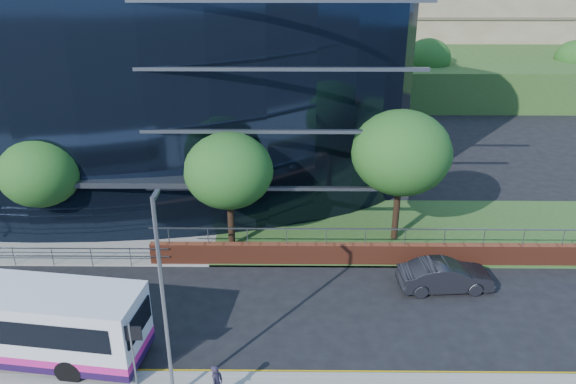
{
  "coord_description": "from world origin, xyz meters",
  "views": [
    {
      "loc": [
        10.31,
        -17.78,
        15.26
      ],
      "look_at": [
        10.06,
        8.0,
        3.8
      ],
      "focal_mm": 35.0,
      "sensor_mm": 36.0,
      "label": 1
    }
  ],
  "objects_px": {
    "streetlight_east": "(163,298)",
    "street_sign": "(131,341)",
    "tree_far_d": "(401,153)",
    "city_bus": "(2,319)",
    "parked_car": "(445,276)",
    "tree_far_c": "(229,171)",
    "pedestrian": "(217,384)",
    "tree_far_b": "(40,172)",
    "tree_dist_e": "(428,58)",
    "tree_dist_f": "(576,58)"
  },
  "relations": [
    {
      "from": "tree_dist_e",
      "to": "pedestrian",
      "type": "bearing_deg",
      "value": -111.1
    },
    {
      "from": "tree_far_b",
      "to": "pedestrian",
      "type": "height_order",
      "value": "tree_far_b"
    },
    {
      "from": "city_bus",
      "to": "parked_car",
      "type": "distance_m",
      "value": 19.4
    },
    {
      "from": "tree_far_b",
      "to": "parked_car",
      "type": "bearing_deg",
      "value": -12.07
    },
    {
      "from": "tree_far_c",
      "to": "tree_dist_e",
      "type": "height_order",
      "value": "same"
    },
    {
      "from": "streetlight_east",
      "to": "parked_car",
      "type": "xyz_separation_m",
      "value": [
        11.6,
        7.27,
        -3.71
      ]
    },
    {
      "from": "tree_far_c",
      "to": "tree_dist_f",
      "type": "bearing_deg",
      "value": 45.0
    },
    {
      "from": "streetlight_east",
      "to": "pedestrian",
      "type": "xyz_separation_m",
      "value": [
        1.64,
        -0.23,
        -3.49
      ]
    },
    {
      "from": "parked_car",
      "to": "tree_far_b",
      "type": "bearing_deg",
      "value": 73.36
    },
    {
      "from": "city_bus",
      "to": "pedestrian",
      "type": "bearing_deg",
      "value": -9.41
    },
    {
      "from": "tree_far_d",
      "to": "pedestrian",
      "type": "xyz_separation_m",
      "value": [
        -8.36,
        -12.41,
        -4.24
      ]
    },
    {
      "from": "tree_far_b",
      "to": "tree_far_c",
      "type": "bearing_deg",
      "value": -2.86
    },
    {
      "from": "tree_far_c",
      "to": "parked_car",
      "type": "height_order",
      "value": "tree_far_c"
    },
    {
      "from": "city_bus",
      "to": "parked_car",
      "type": "height_order",
      "value": "city_bus"
    },
    {
      "from": "tree_far_d",
      "to": "pedestrian",
      "type": "bearing_deg",
      "value": -123.97
    },
    {
      "from": "streetlight_east",
      "to": "city_bus",
      "type": "relative_size",
      "value": 0.67
    },
    {
      "from": "tree_dist_f",
      "to": "streetlight_east",
      "type": "height_order",
      "value": "streetlight_east"
    },
    {
      "from": "street_sign",
      "to": "tree_dist_e",
      "type": "distance_m",
      "value": 45.99
    },
    {
      "from": "tree_far_b",
      "to": "tree_dist_f",
      "type": "bearing_deg",
      "value": 37.08
    },
    {
      "from": "tree_far_c",
      "to": "pedestrian",
      "type": "relative_size",
      "value": 4.09
    },
    {
      "from": "tree_far_c",
      "to": "tree_dist_f",
      "type": "relative_size",
      "value": 1.08
    },
    {
      "from": "street_sign",
      "to": "tree_far_d",
      "type": "relative_size",
      "value": 0.38
    },
    {
      "from": "tree_far_d",
      "to": "pedestrian",
      "type": "relative_size",
      "value": 4.67
    },
    {
      "from": "tree_dist_e",
      "to": "streetlight_east",
      "type": "height_order",
      "value": "streetlight_east"
    },
    {
      "from": "tree_far_d",
      "to": "tree_dist_e",
      "type": "height_order",
      "value": "tree_far_d"
    },
    {
      "from": "tree_far_b",
      "to": "tree_dist_e",
      "type": "xyz_separation_m",
      "value": [
        27.0,
        30.5,
        0.33
      ]
    },
    {
      "from": "tree_dist_e",
      "to": "streetlight_east",
      "type": "bearing_deg",
      "value": -113.11
    },
    {
      "from": "tree_dist_f",
      "to": "pedestrian",
      "type": "relative_size",
      "value": 3.79
    },
    {
      "from": "street_sign",
      "to": "pedestrian",
      "type": "height_order",
      "value": "street_sign"
    },
    {
      "from": "tree_far_b",
      "to": "tree_dist_f",
      "type": "relative_size",
      "value": 1.0
    },
    {
      "from": "tree_far_c",
      "to": "tree_far_d",
      "type": "height_order",
      "value": "tree_far_d"
    },
    {
      "from": "tree_far_d",
      "to": "tree_dist_f",
      "type": "bearing_deg",
      "value": 53.13
    },
    {
      "from": "tree_far_d",
      "to": "parked_car",
      "type": "distance_m",
      "value": 6.82
    },
    {
      "from": "tree_far_b",
      "to": "tree_far_d",
      "type": "distance_m",
      "value": 19.03
    },
    {
      "from": "parked_car",
      "to": "pedestrian",
      "type": "xyz_separation_m",
      "value": [
        -9.96,
        -7.5,
        0.22
      ]
    },
    {
      "from": "tree_far_d",
      "to": "streetlight_east",
      "type": "height_order",
      "value": "streetlight_east"
    },
    {
      "from": "city_bus",
      "to": "pedestrian",
      "type": "height_order",
      "value": "city_bus"
    },
    {
      "from": "street_sign",
      "to": "parked_car",
      "type": "distance_m",
      "value": 14.78
    },
    {
      "from": "parked_car",
      "to": "pedestrian",
      "type": "bearing_deg",
      "value": 122.4
    },
    {
      "from": "streetlight_east",
      "to": "tree_far_d",
      "type": "bearing_deg",
      "value": 50.6
    },
    {
      "from": "street_sign",
      "to": "tree_far_d",
      "type": "distance_m",
      "value": 16.61
    },
    {
      "from": "street_sign",
      "to": "tree_dist_e",
      "type": "xyz_separation_m",
      "value": [
        19.5,
        41.59,
        2.39
      ]
    },
    {
      "from": "tree_far_c",
      "to": "tree_dist_e",
      "type": "relative_size",
      "value": 1.0
    },
    {
      "from": "street_sign",
      "to": "tree_far_c",
      "type": "distance_m",
      "value": 11.14
    },
    {
      "from": "street_sign",
      "to": "tree_dist_f",
      "type": "height_order",
      "value": "tree_dist_f"
    },
    {
      "from": "street_sign",
      "to": "tree_far_b",
      "type": "height_order",
      "value": "tree_far_b"
    },
    {
      "from": "streetlight_east",
      "to": "city_bus",
      "type": "height_order",
      "value": "streetlight_east"
    },
    {
      "from": "streetlight_east",
      "to": "street_sign",
      "type": "bearing_deg",
      "value": 158.64
    },
    {
      "from": "tree_far_d",
      "to": "city_bus",
      "type": "relative_size",
      "value": 0.63
    },
    {
      "from": "tree_far_c",
      "to": "tree_dist_f",
      "type": "height_order",
      "value": "tree_far_c"
    }
  ]
}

